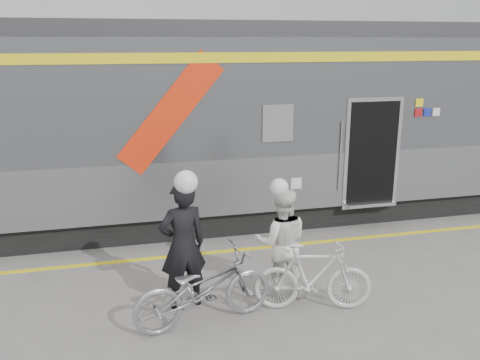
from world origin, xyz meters
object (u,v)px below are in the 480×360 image
object	(u,v)px
bicycle_left	(204,289)
bicycle_right	(313,277)
woman	(281,243)
man	(183,245)

from	to	relation	value
bicycle_left	bicycle_right	xyz separation A→B (m)	(1.57, 0.00, -0.01)
bicycle_left	woman	size ratio (longest dim) A/B	1.18
man	bicycle_left	world-z (taller)	man
woman	bicycle_right	bearing A→B (deg)	132.51
bicycle_left	woman	bearing A→B (deg)	-77.88
bicycle_right	bicycle_left	bearing A→B (deg)	103.98
man	bicycle_right	size ratio (longest dim) A/B	1.11
bicycle_left	woman	xyz separation A→B (m)	(1.27, 0.55, 0.32)
woman	bicycle_right	distance (m)	0.71
man	woman	size ratio (longest dim) A/B	1.12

